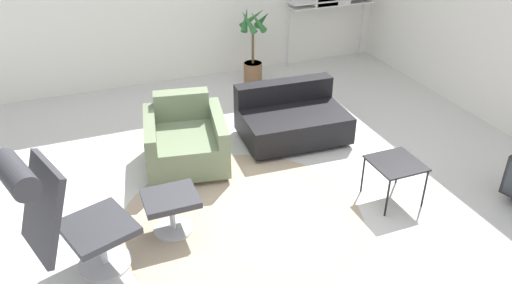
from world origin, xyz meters
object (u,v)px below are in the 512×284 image
at_px(armchair_red, 186,142).
at_px(side_table, 396,166).
at_px(couch_low, 292,120).
at_px(potted_plant, 253,49).
at_px(ottoman, 171,205).
at_px(shelf_unit, 330,0).
at_px(lounge_chair, 58,210).

height_order(armchair_red, side_table, armchair_red).
bearing_deg(couch_low, armchair_red, 7.91).
bearing_deg(potted_plant, ottoman, -123.02).
height_order(ottoman, side_table, side_table).
bearing_deg(shelf_unit, lounge_chair, -139.88).
xyz_separation_m(couch_low, side_table, (0.40, -1.50, 0.15)).
bearing_deg(couch_low, ottoman, 37.26).
distance_m(ottoman, couch_low, 2.10).
xyz_separation_m(armchair_red, shelf_unit, (2.89, 2.14, 0.78)).
bearing_deg(armchair_red, shelf_unit, -133.59).
bearing_deg(side_table, shelf_unit, 71.77).
relative_size(couch_low, shelf_unit, 0.74).
distance_m(armchair_red, potted_plant, 2.47).
xyz_separation_m(ottoman, shelf_unit, (3.29, 3.21, 0.77)).
bearing_deg(shelf_unit, ottoman, -135.75).
bearing_deg(shelf_unit, armchair_red, -143.42).
height_order(armchair_red, potted_plant, potted_plant).
xyz_separation_m(ottoman, armchair_red, (0.41, 1.07, -0.01)).
distance_m(couch_low, potted_plant, 1.84).
distance_m(side_table, potted_plant, 3.32).
height_order(lounge_chair, side_table, lounge_chair).
relative_size(side_table, shelf_unit, 0.27).
bearing_deg(couch_low, side_table, 107.79).
distance_m(lounge_chair, couch_low, 3.05).
distance_m(lounge_chair, side_table, 3.03).
distance_m(armchair_red, couch_low, 1.33).
bearing_deg(lounge_chair, couch_low, 100.25).
relative_size(lounge_chair, ottoman, 2.52).
bearing_deg(ottoman, potted_plant, 56.98).
relative_size(ottoman, armchair_red, 0.45).
bearing_deg(ottoman, shelf_unit, 44.25).
bearing_deg(potted_plant, side_table, -86.75).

